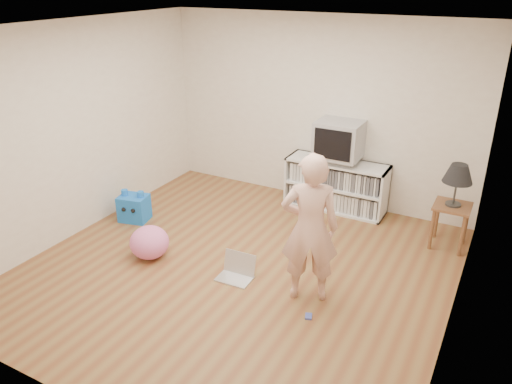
{
  "coord_description": "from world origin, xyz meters",
  "views": [
    {
      "loc": [
        2.46,
        -4.14,
        3.07
      ],
      "look_at": [
        0.02,
        0.4,
        0.79
      ],
      "focal_mm": 35.0,
      "sensor_mm": 36.0,
      "label": 1
    }
  ],
  "objects": [
    {
      "name": "ceiling",
      "position": [
        0.0,
        0.0,
        2.6
      ],
      "size": [
        4.5,
        4.5,
        0.01
      ],
      "primitive_type": "cube",
      "color": "white",
      "rests_on": "walls"
    },
    {
      "name": "plush_pink",
      "position": [
        -1.03,
        -0.27,
        0.19
      ],
      "size": [
        0.47,
        0.47,
        0.39
      ],
      "primitive_type": "ellipsoid",
      "rotation": [
        0.0,
        0.0,
        0.04
      ],
      "color": "pink",
      "rests_on": "ground"
    },
    {
      "name": "person",
      "position": [
        0.89,
        -0.11,
        0.78
      ],
      "size": [
        0.67,
        0.57,
        1.56
      ],
      "primitive_type": "imported",
      "rotation": [
        0.0,
        0.0,
        3.56
      ],
      "color": "beige",
      "rests_on": "ground"
    },
    {
      "name": "plush_blue",
      "position": [
        -1.83,
        0.39,
        0.18
      ],
      "size": [
        0.43,
        0.38,
        0.43
      ],
      "rotation": [
        0.0,
        0.0,
        0.23
      ],
      "color": "blue",
      "rests_on": "ground"
    },
    {
      "name": "laptop",
      "position": [
        0.08,
        -0.15,
        0.07
      ],
      "size": [
        0.39,
        0.31,
        0.26
      ],
      "rotation": [
        0.0,
        0.0,
        0.04
      ],
      "color": "silver",
      "rests_on": "ground"
    },
    {
      "name": "ground",
      "position": [
        0.0,
        0.0,
        0.0
      ],
      "size": [
        4.5,
        4.5,
        0.0
      ],
      "primitive_type": "plane",
      "color": "brown",
      "rests_on": "ground"
    },
    {
      "name": "walls",
      "position": [
        0.0,
        0.0,
        1.3
      ],
      "size": [
        4.52,
        4.52,
        2.6
      ],
      "color": "silver",
      "rests_on": "ground"
    },
    {
      "name": "table_lamp",
      "position": [
        1.99,
        1.65,
        0.94
      ],
      "size": [
        0.34,
        0.34,
        0.52
      ],
      "color": "#333333",
      "rests_on": "side_table"
    },
    {
      "name": "media_unit",
      "position": [
        0.41,
        2.04,
        0.35
      ],
      "size": [
        1.4,
        0.45,
        0.7
      ],
      "color": "white",
      "rests_on": "ground"
    },
    {
      "name": "dvd_deck",
      "position": [
        0.41,
        2.02,
        0.73
      ],
      "size": [
        0.45,
        0.35,
        0.07
      ],
      "primitive_type": "cube",
      "color": "gray",
      "rests_on": "media_unit"
    },
    {
      "name": "crt_tv",
      "position": [
        0.41,
        2.02,
        1.02
      ],
      "size": [
        0.6,
        0.53,
        0.5
      ],
      "color": "#A0A0A5",
      "rests_on": "dvd_deck"
    },
    {
      "name": "playing_cards",
      "position": [
        1.04,
        -0.43,
        0.01
      ],
      "size": [
        0.09,
        0.11,
        0.02
      ],
      "primitive_type": "cube",
      "rotation": [
        0.0,
        0.0,
        0.33
      ],
      "color": "#4655BC",
      "rests_on": "ground"
    },
    {
      "name": "side_table",
      "position": [
        1.99,
        1.65,
        0.42
      ],
      "size": [
        0.42,
        0.42,
        0.55
      ],
      "color": "brown",
      "rests_on": "ground"
    }
  ]
}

